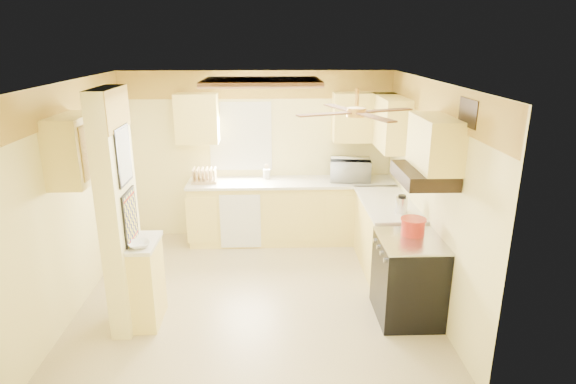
{
  "coord_description": "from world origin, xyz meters",
  "views": [
    {
      "loc": [
        0.2,
        -5.17,
        2.94
      ],
      "look_at": [
        0.4,
        0.35,
        1.17
      ],
      "focal_mm": 30.0,
      "sensor_mm": 36.0,
      "label": 1
    }
  ],
  "objects_px": {
    "microwave": "(350,170)",
    "bowl": "(139,245)",
    "stove": "(408,278)",
    "kettle": "(402,204)",
    "dutch_oven": "(413,226)"
  },
  "relations": [
    {
      "from": "microwave",
      "to": "bowl",
      "type": "bearing_deg",
      "value": 49.31
    },
    {
      "from": "kettle",
      "to": "dutch_oven",
      "type": "bearing_deg",
      "value": -93.33
    },
    {
      "from": "microwave",
      "to": "dutch_oven",
      "type": "relative_size",
      "value": 2.14
    },
    {
      "from": "stove",
      "to": "dutch_oven",
      "type": "bearing_deg",
      "value": 70.1
    },
    {
      "from": "bowl",
      "to": "stove",
      "type": "bearing_deg",
      "value": 2.94
    },
    {
      "from": "microwave",
      "to": "bowl",
      "type": "height_order",
      "value": "microwave"
    },
    {
      "from": "microwave",
      "to": "kettle",
      "type": "height_order",
      "value": "microwave"
    },
    {
      "from": "dutch_oven",
      "to": "stove",
      "type": "bearing_deg",
      "value": -109.9
    },
    {
      "from": "bowl",
      "to": "kettle",
      "type": "bearing_deg",
      "value": 17.33
    },
    {
      "from": "bowl",
      "to": "kettle",
      "type": "xyz_separation_m",
      "value": [
        2.89,
        0.9,
        0.08
      ]
    },
    {
      "from": "stove",
      "to": "kettle",
      "type": "bearing_deg",
      "value": 83.47
    },
    {
      "from": "dutch_oven",
      "to": "kettle",
      "type": "bearing_deg",
      "value": 86.67
    },
    {
      "from": "dutch_oven",
      "to": "kettle",
      "type": "relative_size",
      "value": 1.25
    },
    {
      "from": "microwave",
      "to": "bowl",
      "type": "xyz_separation_m",
      "value": [
        -2.49,
        -2.29,
        -0.13
      ]
    },
    {
      "from": "stove",
      "to": "kettle",
      "type": "height_order",
      "value": "kettle"
    }
  ]
}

